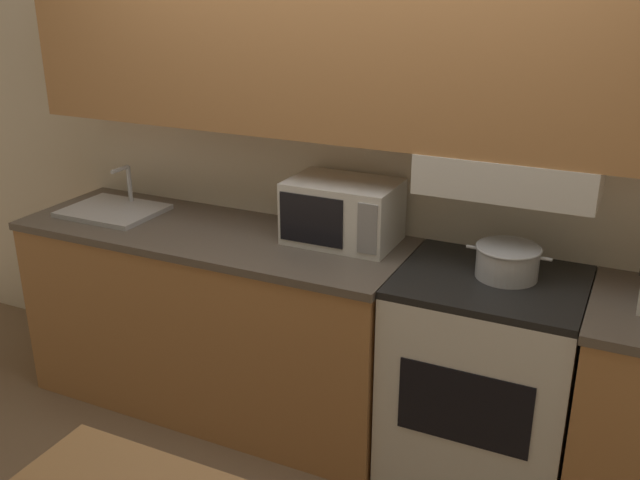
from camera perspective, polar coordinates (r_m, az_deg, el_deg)
The scene contains 7 objects.
ground_plane at distance 3.80m, azimuth 3.13°, elevation -12.39°, with size 16.00×16.00×0.00m, color #7F664C.
wall_back at distance 3.16m, azimuth 3.48°, elevation 10.33°, with size 5.55×0.38×2.55m.
lower_counter_main at distance 3.58m, azimuth -8.29°, elevation -6.22°, with size 1.89×0.67×0.93m.
stove_range at distance 3.13m, azimuth 12.82°, elevation -10.81°, with size 0.74×0.64×0.93m.
cooking_pot at distance 2.92m, azimuth 14.77°, elevation -1.60°, with size 0.34×0.26×0.13m.
microwave at distance 3.17m, azimuth 1.82°, elevation 2.29°, with size 0.48×0.33×0.28m.
sink_basin at distance 3.73m, azimuth -16.21°, elevation 2.33°, with size 0.47×0.37×0.22m.
Camera 1 is at (1.18, -2.95, 2.09)m, focal length 40.00 mm.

